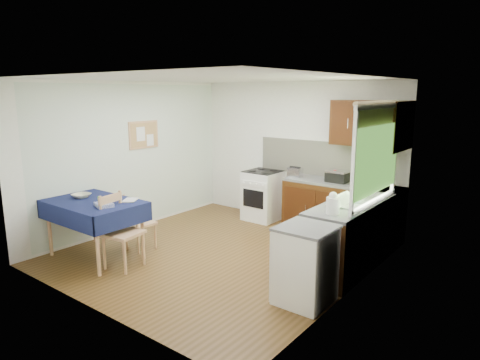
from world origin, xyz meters
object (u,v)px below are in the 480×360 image
Objects in this scene: sandwich_press at (338,176)px; chair_far at (138,221)px; chair_near at (120,229)px; toaster at (295,172)px; kettle at (333,204)px; dining_table at (94,208)px; dish_rack at (343,204)px.

chair_far is at bearing -126.63° from sandwich_press.
toaster reaches higher than chair_near.
kettle reaches higher than chair_far.
dining_table is at bearing 81.13° from chair_near.
dish_rack is (1.46, -1.27, -0.06)m from toaster.
chair_near is (0.56, 0.01, -0.19)m from dining_table.
dish_rack reaches higher than chair_far.
kettle is (0.75, -1.75, 0.02)m from sandwich_press.
dish_rack is at bearing -66.11° from chair_near.
dining_table is 3.76m from sandwich_press.
toaster is at bearing 84.55° from dining_table.
dish_rack is at bearing -58.66° from sandwich_press.
dish_rack is 0.42m from kettle.
dining_table is 0.59m from chair_near.
chair_far is 2.93m from kettle.
dish_rack reaches higher than dining_table.
chair_far is 0.84× the size of chair_near.
toaster reaches higher than chair_far.
chair_near is at bearing 23.30° from dining_table.
kettle is (0.04, -0.41, 0.10)m from dish_rack.
toaster is 1.94m from dish_rack.
sandwich_press reaches higher than dining_table.
chair_near is 3.46m from sandwich_press.
toaster is 0.89× the size of kettle.
dish_rack is (2.99, 1.63, 0.20)m from dining_table.
kettle is (1.50, -1.68, 0.03)m from toaster.
dining_table is at bearing -123.71° from toaster.
sandwich_press reaches higher than dish_rack.
dish_rack reaches higher than chair_near.
dining_table is 4.15× the size of sandwich_press.
dish_rack is (2.43, 1.62, 0.39)m from chair_near.
dish_rack is at bearing 50.99° from dining_table.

